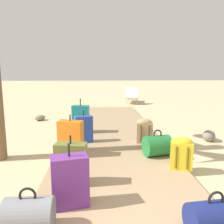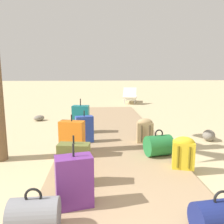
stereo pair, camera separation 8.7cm
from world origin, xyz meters
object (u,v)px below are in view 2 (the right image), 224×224
lounge_chair (130,96)px  suitcase_orange (72,139)px  duffel_bag_navy (220,217)px  duffel_bag_grey (34,216)px  suitcase_olive (74,164)px  duffel_bag_green (158,145)px  backpack_yellow (183,152)px  suitcase_purple (74,181)px  suitcase_teal (81,119)px  backpack_tan (145,130)px  suitcase_blue (84,129)px

lounge_chair → suitcase_orange: bearing=-106.0°
duffel_bag_navy → duffel_bag_grey: (-1.75, 0.11, 0.01)m
duffel_bag_grey → suitcase_olive: bearing=73.1°
duffel_bag_navy → duffel_bag_green: size_ratio=1.03×
backpack_yellow → duffel_bag_navy: (-0.19, -1.49, -0.11)m
suitcase_olive → suitcase_purple: 0.53m
backpack_yellow → lounge_chair: (0.29, 7.92, -0.02)m
duffel_bag_green → suitcase_orange: bearing=177.2°
suitcase_teal → suitcase_orange: (-0.05, -1.59, -0.02)m
suitcase_olive → suitcase_purple: size_ratio=0.92×
backpack_tan → lounge_chair: size_ratio=0.31×
suitcase_olive → suitcase_orange: (-0.13, 1.08, 0.03)m
suitcase_purple → lounge_chair: size_ratio=0.45×
duffel_bag_green → backpack_tan: (-0.09, 0.78, 0.09)m
suitcase_teal → lounge_chair: suitcase_teal is taller
backpack_yellow → suitcase_purple: bearing=-149.5°
suitcase_teal → backpack_tan: (1.40, -0.88, -0.06)m
suitcase_teal → suitcase_purple: (0.13, -3.20, -0.04)m
suitcase_teal → duffel_bag_navy: bearing=-67.7°
backpack_yellow → backpack_tan: 1.41m
duffel_bag_grey → duffel_bag_navy: bearing=-3.7°
suitcase_olive → suitcase_teal: size_ratio=0.81×
backpack_tan → duffel_bag_green: bearing=-83.4°
backpack_yellow → suitcase_teal: bearing=127.5°
duffel_bag_grey → suitcase_purple: suitcase_purple is taller
duffel_bag_grey → lounge_chair: size_ratio=0.28×
suitcase_orange → suitcase_teal: bearing=88.0°
backpack_yellow → suitcase_blue: bearing=137.5°
suitcase_blue → suitcase_purple: bearing=-90.0°
backpack_tan → backpack_yellow: bearing=-76.4°
backpack_yellow → suitcase_orange: suitcase_orange is taller
duffel_bag_navy → lounge_chair: (0.49, 9.41, 0.09)m
suitcase_blue → backpack_tan: bearing=-4.7°
backpack_tan → suitcase_orange: suitcase_orange is taller
suitcase_olive → duffel_bag_grey: suitcase_olive is taller
suitcase_blue → duffel_bag_grey: suitcase_blue is taller
suitcase_orange → lounge_chair: (2.08, 7.26, -0.07)m
duffel_bag_green → duffel_bag_navy: bearing=-88.7°
duffel_bag_navy → suitcase_orange: 2.68m
duffel_bag_green → suitcase_olive: bearing=-144.6°
suitcase_blue → duffel_bag_green: 1.63m
suitcase_teal → backpack_tan: 1.66m
suitcase_blue → suitcase_teal: bearing=99.0°
suitcase_blue → suitcase_olive: 1.90m
backpack_tan → duffel_bag_grey: size_ratio=1.11×
backpack_tan → suitcase_purple: bearing=-118.9°
backpack_tan → suitcase_purple: suitcase_purple is taller
suitcase_orange → backpack_tan: bearing=26.0°
suitcase_teal → lounge_chair: (2.02, 5.67, -0.09)m
lounge_chair → duffel_bag_navy: bearing=-93.0°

